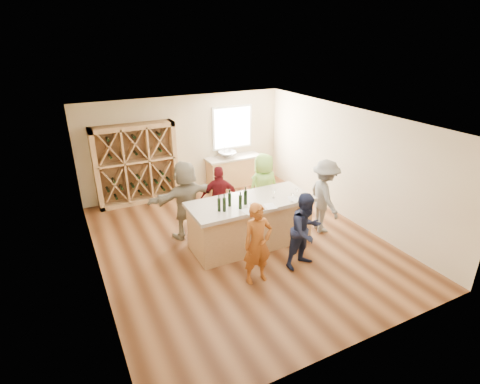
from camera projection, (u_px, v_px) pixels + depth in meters
name	position (u px, v px, depth m)	size (l,w,h in m)	color
floor	(240.00, 244.00, 8.54)	(6.00, 7.00, 0.10)	brown
ceiling	(240.00, 118.00, 7.40)	(6.00, 7.00, 0.10)	white
wall_back	(185.00, 144.00, 10.88)	(6.00, 0.10, 2.80)	beige
wall_front	(359.00, 274.00, 5.06)	(6.00, 0.10, 2.80)	beige
wall_left	(89.00, 215.00, 6.70)	(0.10, 7.00, 2.80)	beige
wall_right	(350.00, 164.00, 9.24)	(0.10, 7.00, 2.80)	beige
window_frame	(232.00, 127.00, 11.30)	(1.30, 0.06, 1.30)	white
window_pane	(233.00, 128.00, 11.27)	(1.18, 0.01, 1.18)	white
wine_rack	(136.00, 164.00, 10.14)	(2.20, 0.45, 2.20)	tan
back_counter_base	(233.00, 172.00, 11.56)	(1.60, 0.58, 0.86)	tan
back_counter_top	(233.00, 158.00, 11.37)	(1.70, 0.62, 0.06)	#BDAE9C
sink	(227.00, 155.00, 11.24)	(0.54, 0.54, 0.19)	silver
faucet	(225.00, 151.00, 11.37)	(0.02, 0.02, 0.30)	silver
tasting_counter_base	(251.00, 224.00, 8.27)	(2.60, 1.00, 1.00)	tan
tasting_counter_top	(251.00, 202.00, 8.05)	(2.72, 1.12, 0.08)	#BDAE9C
wine_bottle_a	(219.00, 205.00, 7.50)	(0.07, 0.07, 0.27)	black
wine_bottle_b	(224.00, 205.00, 7.48)	(0.07, 0.07, 0.29)	black
wine_bottle_c	(230.00, 200.00, 7.71)	(0.07, 0.07, 0.30)	black
wine_bottle_d	(240.00, 202.00, 7.60)	(0.07, 0.07, 0.30)	black
wine_bottle_e	(245.00, 197.00, 7.79)	(0.08, 0.08, 0.32)	black
wine_glass_a	(251.00, 207.00, 7.49)	(0.07, 0.07, 0.19)	white
wine_glass_c	(292.00, 198.00, 7.93)	(0.07, 0.07, 0.19)	white
wine_glass_d	(274.00, 194.00, 8.12)	(0.07, 0.07, 0.17)	white
wine_glass_e	(296.00, 193.00, 8.18)	(0.07, 0.07, 0.18)	white
tasting_menu_a	(248.00, 211.00, 7.54)	(0.20, 0.28, 0.00)	white
tasting_menu_b	(270.00, 206.00, 7.77)	(0.22, 0.29, 0.00)	white
tasting_menu_c	(293.00, 199.00, 8.11)	(0.22, 0.30, 0.00)	white
person_near_left	(258.00, 244.00, 6.91)	(0.59, 0.43, 1.61)	#994C19
person_near_right	(306.00, 231.00, 7.39)	(0.77, 0.42, 1.59)	#191E38
person_server	(324.00, 196.00, 8.72)	(1.14, 0.53, 1.76)	slate
person_far_mid	(220.00, 198.00, 8.83)	(0.93, 0.47, 1.58)	#590F14
person_far_right	(263.00, 188.00, 9.24)	(0.85, 0.55, 1.73)	#8CC64C
person_far_left	(186.00, 200.00, 8.46)	(1.70, 0.61, 1.83)	gray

